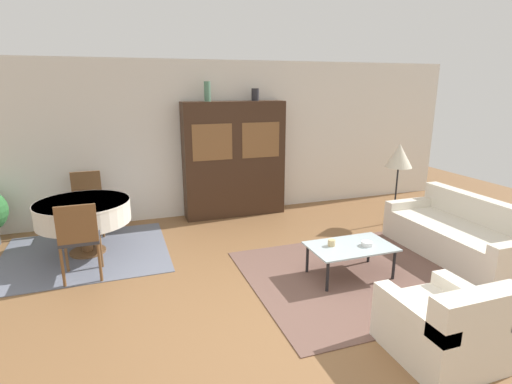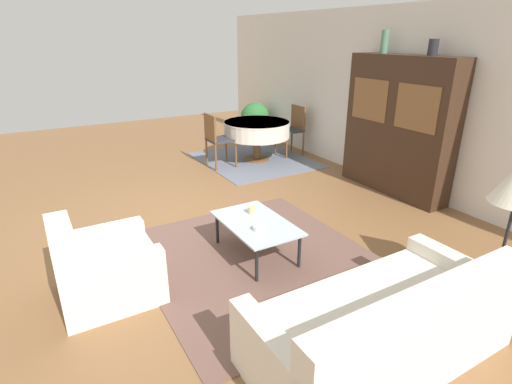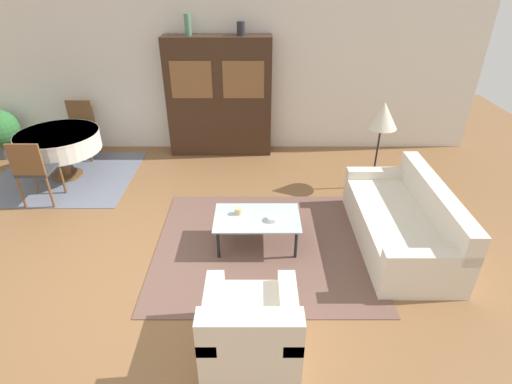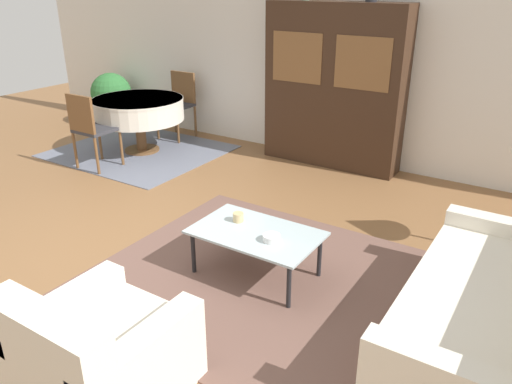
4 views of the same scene
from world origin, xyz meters
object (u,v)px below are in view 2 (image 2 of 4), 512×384
couch (383,327)px  cup (252,210)px  potted_plant (255,119)px  vase_tall (385,42)px  dining_chair_far (293,127)px  display_cabinet (398,127)px  armchair (103,269)px  dining_table (257,129)px  dining_chair_near (216,137)px  bowl (260,228)px  coffee_table (256,225)px  vase_short (433,47)px

couch → cup: couch is taller
potted_plant → vase_tall: bearing=3.7°
potted_plant → dining_chair_far: bearing=2.7°
couch → display_cabinet: 3.75m
couch → armchair: size_ratio=2.31×
dining_chair_far → dining_table: bearing=90.0°
dining_table → potted_plant: potted_plant is taller
couch → dining_table: (-4.87, 1.77, 0.32)m
display_cabinet → dining_chair_near: bearing=-143.1°
dining_table → potted_plant: bearing=151.0°
display_cabinet → bowl: display_cabinet is taller
dining_chair_near → coffee_table: bearing=-17.5°
dining_chair_near → potted_plant: (-1.40, 1.61, -0.08)m
couch → cup: bearing=89.1°
coffee_table → potted_plant: potted_plant is taller
potted_plant → vase_short: bearing=3.0°
dining_chair_near → cup: dining_chair_near is taller
couch → dining_chair_far: bearing=61.8°
coffee_table → bowl: size_ratio=7.28×
dining_chair_far → vase_tall: bearing=-175.6°
dining_table → dining_chair_far: size_ratio=1.29×
armchair → cup: size_ratio=9.68×
display_cabinet → cup: (0.42, -2.73, -0.57)m
display_cabinet → dining_table: bearing=-157.9°
coffee_table → vase_tall: 3.52m
cup → vase_short: 3.21m
couch → coffee_table: (-1.78, -0.04, 0.08)m
dining_chair_near → armchair: bearing=-40.2°
vase_short → couch: bearing=-53.7°
vase_short → potted_plant: size_ratio=0.24×
bowl → display_cabinet: bearing=106.1°
dining_table → bowl: 3.78m
dining_chair_far → vase_tall: (2.00, 0.15, 1.61)m
dining_table → display_cabinet: bearing=22.1°
armchair → dining_chair_far: 5.22m
dining_table → potted_plant: 1.60m
armchair → dining_chair_far: bearing=125.6°
dining_chair_far → couch: bearing=151.8°
display_cabinet → cup: size_ratio=22.76×
armchair → vase_short: size_ratio=4.10×
dining_table → bowl: dining_table is taller
coffee_table → vase_short: bearing=95.1°
couch → dining_chair_near: size_ratio=2.05×
dining_chair_far → vase_short: 3.24m
bowl → cup: bearing=161.3°
dining_chair_near → cup: size_ratio=10.91×
couch → coffee_table: size_ratio=1.94×
couch → vase_short: 3.89m
dining_chair_far → dining_chair_near: bearing=90.0°
coffee_table → dining_chair_far: bearing=139.3°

